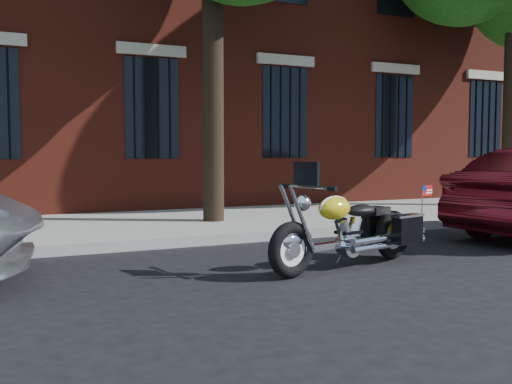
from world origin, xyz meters
name	(u,v)px	position (x,y,z in m)	size (l,w,h in m)	color
ground	(258,261)	(0.00, 0.00, 0.00)	(120.00, 120.00, 0.00)	black
curb	(218,239)	(0.00, 1.38, 0.07)	(40.00, 0.16, 0.15)	gray
sidewalk	(180,224)	(0.00, 3.26, 0.07)	(40.00, 3.60, 0.15)	gray
motorcycle	(354,231)	(0.84, -0.80, 0.41)	(2.42, 1.05, 1.22)	black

